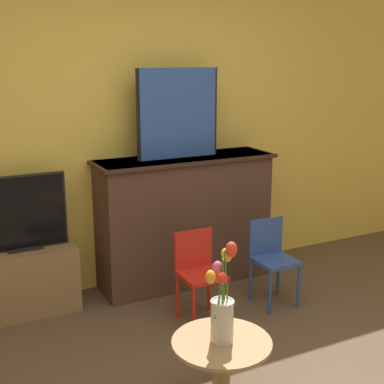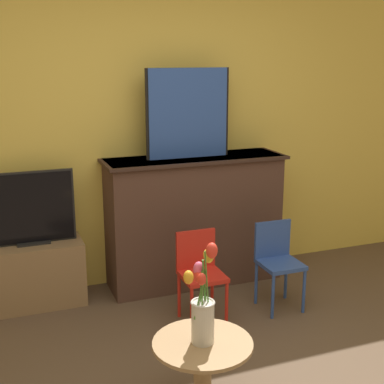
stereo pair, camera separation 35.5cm
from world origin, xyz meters
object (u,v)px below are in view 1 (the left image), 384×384
(chair_blue, at_px, (271,255))
(vase_tulips, at_px, (222,304))
(painting, at_px, (178,114))
(chair_red, at_px, (199,269))
(tv_monitor, at_px, (22,214))

(chair_blue, distance_m, vase_tulips, 1.42)
(painting, bearing_deg, chair_red, -103.38)
(painting, distance_m, chair_blue, 1.31)
(painting, bearing_deg, tv_monitor, 179.39)
(painting, relative_size, chair_blue, 1.08)
(tv_monitor, height_order, chair_blue, tv_monitor)
(tv_monitor, bearing_deg, chair_blue, -21.57)
(vase_tulips, bearing_deg, chair_blue, 44.48)
(vase_tulips, bearing_deg, painting, 72.06)
(painting, relative_size, tv_monitor, 1.10)
(painting, xyz_separation_m, vase_tulips, (-0.53, -1.64, -0.78))
(tv_monitor, relative_size, chair_red, 0.98)
(chair_red, height_order, vase_tulips, vase_tulips)
(painting, height_order, chair_red, painting)
(painting, height_order, chair_blue, painting)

